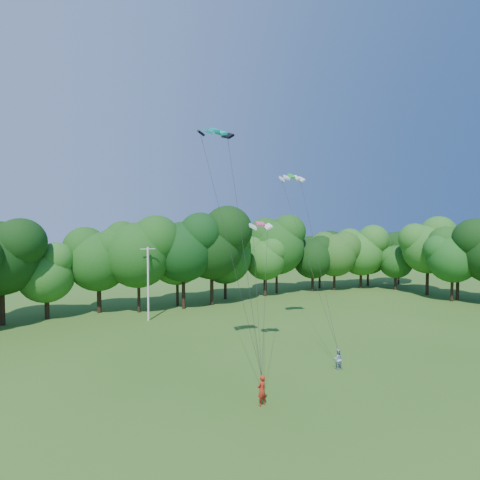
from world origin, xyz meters
TOP-DOWN VIEW (x-y plane):
  - ground at (0.00, 0.00)m, footprint 160.00×160.00m
  - utility_pole at (-2.55, 31.68)m, footprint 1.74×0.22m
  - kite_flyer_left at (-2.36, 7.63)m, footprint 0.80×0.62m
  - kite_flyer_right at (6.10, 9.62)m, footprint 0.94×0.85m
  - kite_teal at (-3.03, 12.88)m, footprint 2.67×1.45m
  - kite_green at (8.50, 18.79)m, footprint 2.72×1.79m
  - kite_pink at (2.04, 14.59)m, footprint 2.10×1.50m
  - tree_back_center at (3.37, 35.54)m, footprint 8.89×8.89m
  - tree_back_east at (31.20, 35.90)m, footprint 8.03×8.03m
  - tree_flank_east at (39.52, 20.26)m, footprint 7.71×7.71m

SIDE VIEW (x-z plane):
  - ground at x=0.00m, z-range 0.00..0.00m
  - kite_flyer_right at x=6.10m, z-range 0.00..1.57m
  - kite_flyer_left at x=-2.36m, z-range 0.00..1.92m
  - utility_pole at x=-2.55m, z-range 0.11..8.82m
  - tree_flank_east at x=39.52m, z-range 1.39..12.61m
  - tree_back_east at x=31.20m, z-range 1.45..13.14m
  - tree_back_center at x=3.37m, z-range 1.61..14.54m
  - kite_pink at x=2.04m, z-range 11.19..11.59m
  - kite_green at x=8.50m, z-range 15.94..16.54m
  - kite_teal at x=-3.03m, z-range 17.86..18.40m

